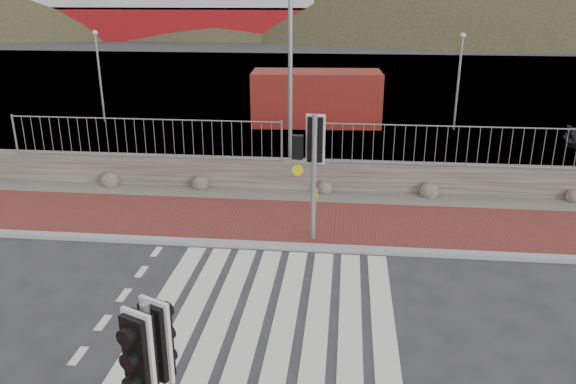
# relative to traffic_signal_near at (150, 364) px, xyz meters

# --- Properties ---
(ground) EXTENTS (220.00, 220.00, 0.00)m
(ground) POSITION_rel_traffic_signal_near_xyz_m (0.71, 4.07, -1.92)
(ground) COLOR #28282B
(ground) RESTS_ON ground
(sidewalk_far) EXTENTS (40.00, 3.00, 0.08)m
(sidewalk_far) POSITION_rel_traffic_signal_near_xyz_m (0.71, 8.57, -1.88)
(sidewalk_far) COLOR maroon
(sidewalk_far) RESTS_ON ground
(kerb_far) EXTENTS (40.00, 0.25, 0.12)m
(kerb_far) POSITION_rel_traffic_signal_near_xyz_m (0.71, 7.07, -1.87)
(kerb_far) COLOR gray
(kerb_far) RESTS_ON ground
(zebra_crossing) EXTENTS (4.62, 5.60, 0.01)m
(zebra_crossing) POSITION_rel_traffic_signal_near_xyz_m (0.71, 4.07, -1.92)
(zebra_crossing) COLOR silver
(zebra_crossing) RESTS_ON ground
(gravel_strip) EXTENTS (40.00, 1.50, 0.06)m
(gravel_strip) POSITION_rel_traffic_signal_near_xyz_m (0.71, 10.57, -1.89)
(gravel_strip) COLOR #59544C
(gravel_strip) RESTS_ON ground
(stone_wall) EXTENTS (40.00, 0.60, 0.90)m
(stone_wall) POSITION_rel_traffic_signal_near_xyz_m (0.71, 11.37, -1.47)
(stone_wall) COLOR #4A433D
(stone_wall) RESTS_ON ground
(railing) EXTENTS (18.07, 0.07, 1.22)m
(railing) POSITION_rel_traffic_signal_near_xyz_m (0.71, 11.22, -0.10)
(railing) COLOR gray
(railing) RESTS_ON stone_wall
(quay) EXTENTS (120.00, 40.00, 0.50)m
(quay) POSITION_rel_traffic_signal_near_xyz_m (0.71, 31.97, -1.92)
(quay) COLOR #4C4C4F
(quay) RESTS_ON ground
(water) EXTENTS (220.00, 50.00, 0.05)m
(water) POSITION_rel_traffic_signal_near_xyz_m (0.71, 66.97, -1.92)
(water) COLOR #3F4C54
(water) RESTS_ON ground
(hills_backdrop) EXTENTS (254.00, 90.00, 100.00)m
(hills_backdrop) POSITION_rel_traffic_signal_near_xyz_m (7.45, 91.97, -24.98)
(hills_backdrop) COLOR #292D1B
(hills_backdrop) RESTS_ON ground
(traffic_signal_near) EXTENTS (0.44, 0.36, 2.67)m
(traffic_signal_near) POSITION_rel_traffic_signal_near_xyz_m (0.00, 0.00, 0.00)
(traffic_signal_near) COLOR gray
(traffic_signal_near) RESTS_ON ground
(traffic_signal_far) EXTENTS (0.75, 0.30, 3.12)m
(traffic_signal_far) POSITION_rel_traffic_signal_near_xyz_m (1.26, 7.56, 0.33)
(traffic_signal_far) COLOR gray
(traffic_signal_far) RESTS_ON ground
(streetlight) EXTENTS (1.56, 0.70, 7.66)m
(streetlight) POSITION_rel_traffic_signal_near_xyz_m (0.39, 12.12, 2.39)
(streetlight) COLOR gray
(streetlight) RESTS_ON ground
(shipping_container) EXTENTS (5.88, 2.73, 2.39)m
(shipping_container) POSITION_rel_traffic_signal_near_xyz_m (0.61, 20.44, -0.73)
(shipping_container) COLOR maroon
(shipping_container) RESTS_ON ground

